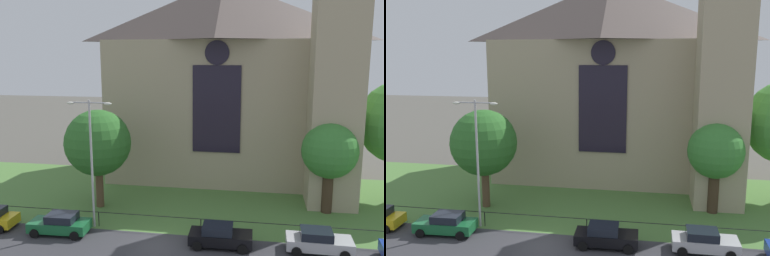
% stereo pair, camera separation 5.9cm
% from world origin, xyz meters
% --- Properties ---
extents(ground, '(160.00, 160.00, 0.00)m').
position_xyz_m(ground, '(0.00, 10.00, 0.00)').
color(ground, '#56544C').
extents(grass_verge, '(120.00, 20.00, 0.01)m').
position_xyz_m(grass_verge, '(0.00, 8.00, 0.00)').
color(grass_verge, '#517F3D').
rests_on(grass_verge, ground).
extents(church_building, '(23.20, 16.20, 26.00)m').
position_xyz_m(church_building, '(3.40, 17.56, 10.27)').
color(church_building, tan).
rests_on(church_building, ground).
extents(iron_railing, '(30.91, 0.07, 1.13)m').
position_xyz_m(iron_railing, '(2.62, 2.50, 0.97)').
color(iron_railing, black).
rests_on(iron_railing, ground).
extents(tree_left_near, '(5.46, 5.46, 8.24)m').
position_xyz_m(tree_left_near, '(-6.54, 6.37, 5.48)').
color(tree_left_near, brown).
rests_on(tree_left_near, ground).
extents(tree_right_near, '(4.43, 4.43, 7.35)m').
position_xyz_m(tree_right_near, '(12.10, 8.18, 5.04)').
color(tree_right_near, '#423021').
rests_on(tree_right_near, ground).
extents(streetlamp_near, '(3.37, 0.26, 9.51)m').
position_xyz_m(streetlamp_near, '(-5.41, 2.40, 5.93)').
color(streetlamp_near, '#B2B2B7').
rests_on(streetlamp_near, ground).
extents(parked_car_green, '(4.27, 2.15, 1.51)m').
position_xyz_m(parked_car_green, '(-7.31, 0.81, 0.74)').
color(parked_car_green, '#196033').
rests_on(parked_car_green, ground).
extents(parked_car_black, '(4.23, 2.09, 1.51)m').
position_xyz_m(parked_car_black, '(4.17, 0.77, 0.74)').
color(parked_car_black, black).
rests_on(parked_car_black, ground).
extents(parked_car_silver, '(4.22, 2.05, 1.51)m').
position_xyz_m(parked_car_silver, '(10.56, 1.03, 0.74)').
color(parked_car_silver, '#B7B7BC').
rests_on(parked_car_silver, ground).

